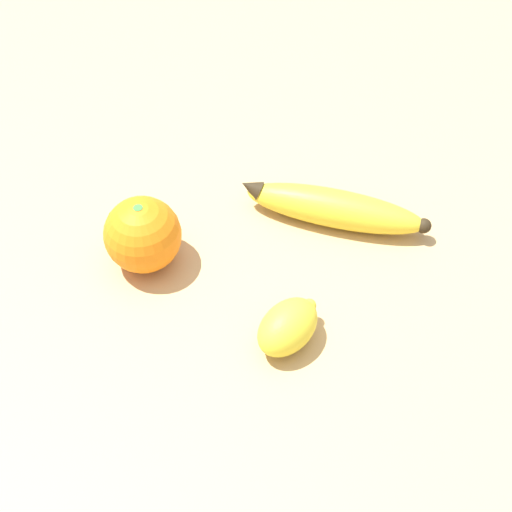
# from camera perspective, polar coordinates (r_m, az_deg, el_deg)

# --- Properties ---
(ground_plane) EXTENTS (3.00, 3.00, 0.00)m
(ground_plane) POSITION_cam_1_polar(r_m,az_deg,el_deg) (0.72, 0.48, -4.82)
(ground_plane) COLOR tan
(banana) EXTENTS (0.11, 0.21, 0.04)m
(banana) POSITION_cam_1_polar(r_m,az_deg,el_deg) (0.80, 6.18, 3.85)
(banana) COLOR yellow
(banana) RESTS_ON ground_plane
(orange) EXTENTS (0.08, 0.08, 0.08)m
(orange) POSITION_cam_1_polar(r_m,az_deg,el_deg) (0.75, -9.05, 1.69)
(orange) COLOR orange
(orange) RESTS_ON ground_plane
(lemon) EXTENTS (0.08, 0.06, 0.05)m
(lemon) POSITION_cam_1_polar(r_m,az_deg,el_deg) (0.69, 2.57, -5.66)
(lemon) COLOR yellow
(lemon) RESTS_ON ground_plane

